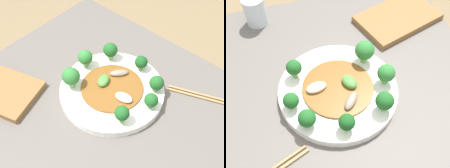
# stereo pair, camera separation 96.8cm
# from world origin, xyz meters

# --- Properties ---
(table) EXTENTS (0.89, 0.74, 0.77)m
(table) POSITION_xyz_m (0.00, 0.00, 0.39)
(table) COLOR #5B5651
(table) RESTS_ON ground_plane
(plate) EXTENTS (0.32, 0.32, 0.02)m
(plate) POSITION_xyz_m (-0.02, 0.05, 0.79)
(plate) COLOR white
(plate) RESTS_ON table
(broccoli_northeast) EXTENTS (0.04, 0.04, 0.05)m
(broccoli_northeast) POSITION_xyz_m (0.08, 0.13, 0.83)
(broccoli_northeast) COLOR #70A356
(broccoli_northeast) RESTS_ON plate
(broccoli_northwest) EXTENTS (0.05, 0.05, 0.06)m
(broccoli_northwest) POSITION_xyz_m (-0.11, 0.14, 0.83)
(broccoli_northwest) COLOR #89B76B
(broccoli_northwest) RESTS_ON plate
(broccoli_southeast) EXTENTS (0.04, 0.04, 0.06)m
(broccoli_southeast) POSITION_xyz_m (0.08, -0.02, 0.83)
(broccoli_southeast) COLOR #70A356
(broccoli_southeast) RESTS_ON plate
(broccoli_east) EXTENTS (0.04, 0.04, 0.05)m
(broccoli_east) POSITION_xyz_m (0.11, 0.07, 0.83)
(broccoli_east) COLOR #70A356
(broccoli_east) RESTS_ON plate
(broccoli_southwest) EXTENTS (0.05, 0.05, 0.07)m
(broccoli_southwest) POSITION_xyz_m (-0.12, -0.02, 0.84)
(broccoli_southwest) COLOR #7AAD5B
(broccoli_southwest) RESTS_ON plate
(broccoli_west) EXTENTS (0.05, 0.05, 0.06)m
(broccoli_west) POSITION_xyz_m (-0.15, 0.07, 0.83)
(broccoli_west) COLOR #70A356
(broccoli_west) RESTS_ON plate
(broccoli_north) EXTENTS (0.04, 0.04, 0.05)m
(broccoli_north) POSITION_xyz_m (-0.01, 0.17, 0.83)
(broccoli_north) COLOR #70A356
(broccoli_north) RESTS_ON plate
(stirfry_center) EXTENTS (0.19, 0.19, 0.03)m
(stirfry_center) POSITION_xyz_m (-0.02, 0.05, 0.80)
(stirfry_center) COLOR brown
(stirfry_center) RESTS_ON plate
(drinking_glass) EXTENTS (0.07, 0.07, 0.10)m
(drinking_glass) POSITION_xyz_m (0.15, -0.30, 0.82)
(drinking_glass) COLOR silver
(drinking_glass) RESTS_ON table
(cutting_board) EXTENTS (0.29, 0.23, 0.02)m
(cutting_board) POSITION_xyz_m (-0.30, -0.18, 0.78)
(cutting_board) COLOR brown
(cutting_board) RESTS_ON table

